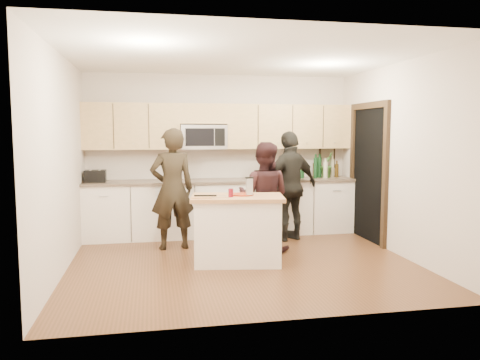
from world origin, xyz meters
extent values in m
plane|color=brown|center=(0.00, 0.00, 0.00)|extent=(4.50, 4.50, 0.00)
cube|color=beige|center=(0.00, 2.00, 1.35)|extent=(4.50, 0.02, 2.70)
cube|color=beige|center=(0.00, -2.00, 1.35)|extent=(4.50, 0.02, 2.70)
cube|color=beige|center=(-2.25, 0.00, 1.35)|extent=(0.02, 4.00, 2.70)
cube|color=beige|center=(2.25, 0.00, 1.35)|extent=(0.02, 4.00, 2.70)
cube|color=white|center=(0.00, 0.00, 2.70)|extent=(4.50, 4.00, 0.02)
cube|color=white|center=(0.00, 1.69, 0.45)|extent=(4.50, 0.62, 0.90)
cube|color=brown|center=(0.00, 1.68, 0.92)|extent=(4.50, 0.66, 0.04)
cube|color=tan|center=(-1.48, 1.83, 1.83)|extent=(1.55, 0.33, 0.75)
cube|color=tan|center=(1.17, 1.83, 1.83)|extent=(2.17, 0.33, 0.75)
cube|color=tan|center=(-0.31, 1.83, 2.04)|extent=(0.78, 0.33, 0.33)
cube|color=silver|center=(-0.31, 1.80, 1.65)|extent=(0.76, 0.40, 0.40)
cube|color=black|center=(-0.39, 1.60, 1.65)|extent=(0.47, 0.01, 0.29)
cube|color=black|center=(-0.06, 1.60, 1.65)|extent=(0.17, 0.01, 0.29)
cube|color=black|center=(2.24, 0.90, 1.05)|extent=(0.02, 1.05, 2.10)
cube|color=black|center=(2.22, 0.33, 1.05)|extent=(0.06, 0.10, 2.10)
cube|color=black|center=(2.22, 1.48, 1.05)|extent=(0.06, 0.10, 2.10)
cube|color=black|center=(2.22, 0.90, 2.15)|extent=(0.06, 1.25, 0.10)
cube|color=black|center=(1.95, 1.99, 1.28)|extent=(0.30, 0.03, 0.38)
cube|color=tan|center=(1.95, 1.97, 1.28)|extent=(0.24, 0.00, 0.32)
cube|color=white|center=(-0.95, 1.38, 0.70)|extent=(0.34, 0.01, 0.48)
cube|color=white|center=(-0.95, 1.67, 0.94)|extent=(0.34, 0.60, 0.01)
cube|color=white|center=(-0.07, -0.03, 0.42)|extent=(1.19, 0.81, 0.85)
cube|color=#B67A4C|center=(-0.07, -0.03, 0.88)|extent=(1.29, 0.88, 0.05)
cylinder|color=#99270D|center=(0.00, 0.03, 0.91)|extent=(0.32, 0.32, 0.02)
cube|color=silver|center=(0.08, -0.08, 1.02)|extent=(0.08, 0.06, 0.22)
cube|color=black|center=(0.08, -0.08, 1.14)|extent=(0.10, 0.07, 0.02)
cylinder|color=maroon|center=(-0.17, -0.13, 0.95)|extent=(0.06, 0.06, 0.11)
cube|color=#B67A4C|center=(-0.55, -0.13, 0.91)|extent=(0.27, 0.23, 0.02)
cube|color=black|center=(-0.50, -0.13, 0.93)|extent=(0.29, 0.08, 0.02)
cube|color=silver|center=(-0.32, -0.16, 0.92)|extent=(0.21, 0.05, 0.01)
cube|color=black|center=(-2.05, 1.67, 1.04)|extent=(0.33, 0.24, 0.19)
cube|color=silver|center=(-2.12, 1.67, 1.13)|extent=(0.03, 0.17, 0.00)
cube|color=silver|center=(-1.98, 1.67, 1.13)|extent=(0.03, 0.17, 0.00)
cylinder|color=#113317|center=(1.39, 1.69, 1.09)|extent=(0.07, 0.07, 0.30)
cylinder|color=#39270A|center=(1.64, 1.75, 1.10)|extent=(0.08, 0.08, 0.32)
cylinder|color=#BCBA94|center=(1.79, 1.63, 1.11)|extent=(0.08, 0.08, 0.34)
cylinder|color=#113317|center=(1.72, 1.76, 1.15)|extent=(0.08, 0.08, 0.41)
cylinder|color=#39270A|center=(2.04, 1.73, 1.09)|extent=(0.07, 0.07, 0.29)
cylinder|color=#BCBA94|center=(1.98, 1.81, 1.13)|extent=(0.08, 0.08, 0.38)
cylinder|color=#113317|center=(1.60, 1.61, 1.15)|extent=(0.07, 0.07, 0.42)
imported|color=#3C702D|center=(1.85, 1.72, 1.17)|extent=(0.32, 0.31, 0.46)
imported|color=black|center=(-0.87, 0.90, 0.89)|extent=(0.71, 0.52, 1.79)
imported|color=black|center=(0.43, 0.56, 0.80)|extent=(0.95, 0.87, 1.59)
imported|color=black|center=(1.01, 1.13, 0.87)|extent=(1.11, 0.80, 1.75)
camera|label=1|loc=(-1.17, -6.01, 1.73)|focal=35.00mm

